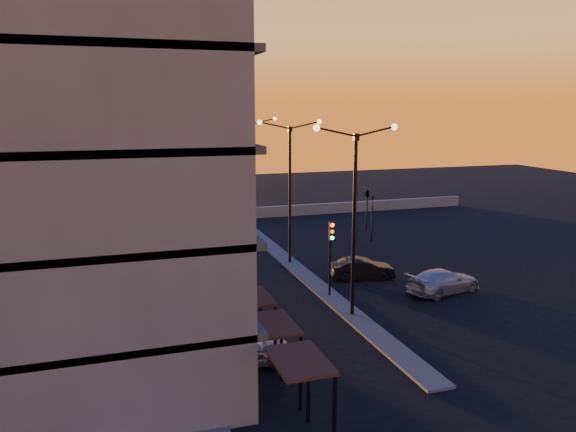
# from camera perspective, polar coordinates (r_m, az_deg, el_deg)

# --- Properties ---
(ground) EXTENTS (120.00, 120.00, 0.00)m
(ground) POSITION_cam_1_polar(r_m,az_deg,el_deg) (28.74, 6.51, -10.04)
(ground) COLOR black
(ground) RESTS_ON ground
(sidewalk_west) EXTENTS (5.00, 40.00, 0.12)m
(sidewalk_west) POSITION_cam_1_polar(r_m,az_deg,el_deg) (30.15, -15.62, -9.25)
(sidewalk_west) COLOR #535351
(sidewalk_west) RESTS_ON ground
(median) EXTENTS (1.20, 36.00, 0.12)m
(median) POSITION_cam_1_polar(r_m,az_deg,el_deg) (37.57, 0.18, -4.78)
(median) COLOR #535351
(median) RESTS_ON ground
(parapet) EXTENTS (44.00, 0.50, 1.00)m
(parapet) POSITION_cam_1_polar(r_m,az_deg,el_deg) (52.98, -3.16, 0.35)
(parapet) COLOR slate
(parapet) RESTS_ON ground
(building) EXTENTS (14.35, 17.08, 25.00)m
(building) POSITION_cam_1_polar(r_m,az_deg,el_deg) (24.58, -25.07, 13.79)
(building) COLOR slate
(building) RESTS_ON ground
(streetlamp_near) EXTENTS (4.32, 0.32, 9.51)m
(streetlamp_near) POSITION_cam_1_polar(r_m,az_deg,el_deg) (27.24, 6.77, 1.01)
(streetlamp_near) COLOR black
(streetlamp_near) RESTS_ON ground
(streetlamp_mid) EXTENTS (4.32, 0.32, 9.51)m
(streetlamp_mid) POSITION_cam_1_polar(r_m,az_deg,el_deg) (36.46, 0.19, 3.61)
(streetlamp_mid) COLOR black
(streetlamp_mid) RESTS_ON ground
(streetlamp_far) EXTENTS (4.32, 0.32, 9.51)m
(streetlamp_far) POSITION_cam_1_polar(r_m,az_deg,el_deg) (46.00, -3.72, 5.13)
(streetlamp_far) COLOR black
(streetlamp_far) RESTS_ON ground
(traffic_light_main) EXTENTS (0.28, 0.44, 4.25)m
(traffic_light_main) POSITION_cam_1_polar(r_m,az_deg,el_deg) (30.38, 4.39, -3.12)
(traffic_light_main) COLOR black
(traffic_light_main) RESTS_ON ground
(signal_east_a) EXTENTS (0.13, 0.16, 3.60)m
(signal_east_a) POSITION_cam_1_polar(r_m,az_deg,el_deg) (43.73, 8.54, -0.13)
(signal_east_a) COLOR black
(signal_east_a) RESTS_ON ground
(signal_east_b) EXTENTS (0.42, 1.99, 3.60)m
(signal_east_b) POSITION_cam_1_polar(r_m,az_deg,el_deg) (47.72, 8.06, 2.24)
(signal_east_b) COLOR black
(signal_east_b) RESTS_ON ground
(car_hatchback) EXTENTS (4.24, 2.12, 1.39)m
(car_hatchback) POSITION_cam_1_polar(r_m,az_deg,el_deg) (23.39, -4.71, -13.25)
(car_hatchback) COLOR #B7B9BF
(car_hatchback) RESTS_ON ground
(car_sedan) EXTENTS (4.07, 2.12, 1.28)m
(car_sedan) POSITION_cam_1_polar(r_m,az_deg,el_deg) (34.49, 7.56, -5.33)
(car_sedan) COLOR black
(car_sedan) RESTS_ON ground
(car_wagon) EXTENTS (4.86, 2.82, 1.33)m
(car_wagon) POSITION_cam_1_polar(r_m,az_deg,el_deg) (32.94, 15.50, -6.39)
(car_wagon) COLOR #ADAEB5
(car_wagon) RESTS_ON ground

